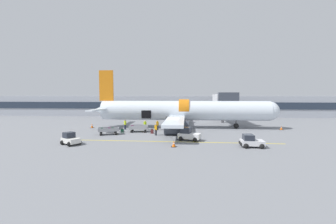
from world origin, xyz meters
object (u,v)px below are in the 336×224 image
Objects in this scene: baggage_tug_mid at (188,135)px; baggage_cart_queued at (109,131)px; ground_crew_helper at (145,125)px; baggage_tug_lead at (251,142)px; ground_crew_supervisor at (157,125)px; suitcase_on_tarmac_spare at (122,131)px; ground_crew_loader_b at (156,129)px; suitcase_on_tarmac_upright at (152,132)px; airplane at (181,111)px; baggage_tug_rear at (70,140)px; ground_crew_loader_a at (125,124)px; ground_crew_driver at (166,126)px; baggage_cart_loading at (139,129)px.

baggage_tug_mid is 12.26m from baggage_cart_queued.
ground_crew_helper is at bearing 50.66° from baggage_cart_queued.
baggage_cart_queued is (-18.84, 6.60, -0.07)m from baggage_tug_lead.
ground_crew_supervisor is 2.66× the size of suitcase_on_tarmac_spare.
baggage_cart_queued is 7.09m from ground_crew_loader_b.
baggage_tug_lead is at bearing -32.34° from suitcase_on_tarmac_upright.
ground_crew_loader_b is (-3.54, -7.88, -2.07)m from airplane.
ground_crew_helper is (-2.63, 5.48, -0.08)m from ground_crew_loader_b.
suitcase_on_tarmac_upright is at bearing 44.73° from baggage_tug_rear.
ground_crew_supervisor is (8.85, 11.97, 0.27)m from baggage_tug_rear.
ground_crew_loader_b is at bearing 37.19° from baggage_tug_rear.
ground_crew_supervisor is at bearing -143.41° from airplane.
ground_crew_loader_a is 7.25m from ground_crew_driver.
ground_crew_helper is at bearing 62.03° from baggage_tug_rear.
ground_crew_driver is 1.00× the size of ground_crew_helper.
ground_crew_driver is (4.25, 1.50, 0.31)m from baggage_cart_loading.
baggage_tug_lead is at bearing -43.32° from ground_crew_supervisor.
suitcase_on_tarmac_spare is (-2.99, -3.47, -0.58)m from ground_crew_helper.
ground_crew_driver is at bearing 134.24° from baggage_tug_lead.
ground_crew_loader_a is (3.22, 12.30, 0.28)m from baggage_tug_rear.
baggage_cart_loading is (-14.87, 9.40, -0.09)m from baggage_tug_lead.
suitcase_on_tarmac_spare is (-9.16, -5.87, -2.72)m from airplane.
airplane is at bearing 15.21° from ground_crew_loader_a.
ground_crew_loader_a reaches higher than baggage_tug_rear.
baggage_tug_rear reaches higher than suitcase_on_tarmac_spare.
ground_crew_helper reaches higher than ground_crew_driver.
baggage_tug_lead is at bearing -39.90° from ground_crew_helper.
baggage_tug_rear is 1.56× the size of ground_crew_loader_a.
ground_crew_supervisor is (-0.42, 4.93, -0.04)m from ground_crew_loader_b.
ground_crew_supervisor reaches higher than baggage_cart_queued.
suitcase_on_tarmac_upright is at bearing 11.98° from baggage_cart_queued.
baggage_cart_queued is at bearing -126.69° from suitcase_on_tarmac_spare.
ground_crew_loader_b is at bearing -64.37° from ground_crew_helper.
ground_crew_driver is at bearing 75.34° from ground_crew_loader_b.
suitcase_on_tarmac_spare is (0.43, -3.27, -0.63)m from ground_crew_loader_a.
baggage_tug_lead is at bearing -45.76° from ground_crew_driver.
baggage_tug_rear is 0.66× the size of baggage_cart_loading.
airplane is 45.46× the size of suitcase_on_tarmac_upright.
ground_crew_supervisor is at bearing 136.68° from baggage_tug_lead.
ground_crew_supervisor is (-12.18, 11.49, 0.26)m from baggage_tug_lead.
suitcase_on_tarmac_upright is (2.34, -1.47, -0.21)m from baggage_cart_loading.
baggage_cart_queued is 2.51× the size of ground_crew_driver.
baggage_tug_rear is 1.65× the size of ground_crew_helper.
baggage_tug_lead is 7.76m from baggage_tug_mid.
suitcase_on_tarmac_spare is at bearing 160.38° from ground_crew_loader_b.
baggage_cart_queued is at bearing 164.23° from baggage_tug_mid.
baggage_cart_loading is at bearing 147.69° from baggage_tug_lead.
ground_crew_helper reaches higher than baggage_tug_rear.
ground_crew_loader_b is (3.12, -2.85, 0.39)m from baggage_cart_loading.
baggage_tug_mid is at bearing 15.00° from baggage_tug_rear.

